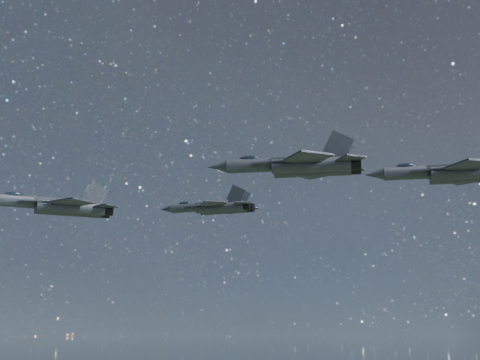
{
  "coord_description": "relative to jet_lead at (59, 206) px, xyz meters",
  "views": [
    {
      "loc": [
        0.82,
        -74.84,
        133.3
      ],
      "look_at": [
        1.4,
        2.65,
        151.48
      ],
      "focal_mm": 50.0,
      "sensor_mm": 36.0,
      "label": 1
    }
  ],
  "objects": [
    {
      "name": "jet_lead",
      "position": [
        0.0,
        0.0,
        0.0
      ],
      "size": [
        16.93,
        11.18,
        4.33
      ],
      "rotation": [
        0.0,
        0.0,
        0.39
      ],
      "color": "#2E313A"
    },
    {
      "name": "jet_right",
      "position": [
        27.65,
        -21.05,
        -0.24
      ],
      "size": [
        15.14,
        10.46,
        3.8
      ],
      "rotation": [
        0.0,
        0.0,
        -0.17
      ],
      "color": "#2E313A"
    },
    {
      "name": "jet_left",
      "position": [
        18.7,
        15.64,
        2.84
      ],
      "size": [
        15.31,
        10.23,
        3.88
      ],
      "rotation": [
        0.0,
        0.0,
        -0.34
      ],
      "color": "#2E313A"
    },
    {
      "name": "jet_slot",
      "position": [
        46.44,
        -8.57,
        2.21
      ],
      "size": [
        17.57,
        12.03,
        4.41
      ],
      "rotation": [
        0.0,
        0.0,
        -0.22
      ],
      "color": "#2E313A"
    }
  ]
}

